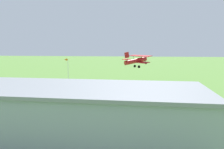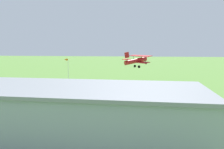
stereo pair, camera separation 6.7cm
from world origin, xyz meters
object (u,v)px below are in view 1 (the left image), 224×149
at_px(person_by_parked_cars, 203,110).
at_px(windsock, 66,61).
at_px(biplane, 137,60).
at_px(person_watching_takeoff, 4,92).
at_px(hangar, 30,108).

relative_size(person_by_parked_cars, windsock, 0.27).
distance_m(biplane, person_watching_takeoff, 29.59).
bearing_deg(windsock, person_by_parked_cars, 137.65).
bearing_deg(biplane, person_watching_takeoff, 27.32).
xyz_separation_m(biplane, person_by_parked_cars, (-10.36, 21.35, -5.79)).
distance_m(hangar, biplane, 32.32).
bearing_deg(hangar, windsock, -75.97).
bearing_deg(person_by_parked_cars, hangar, 22.60).
bearing_deg(person_by_parked_cars, person_watching_takeoff, -12.54).
bearing_deg(biplane, hangar, 70.22).
bearing_deg(person_by_parked_cars, biplane, -64.11).
xyz_separation_m(biplane, person_watching_takeoff, (25.77, 13.31, -5.84)).
bearing_deg(windsock, hangar, 104.03).
height_order(person_by_parked_cars, windsock, windsock).
relative_size(hangar, person_watching_takeoff, 23.51).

